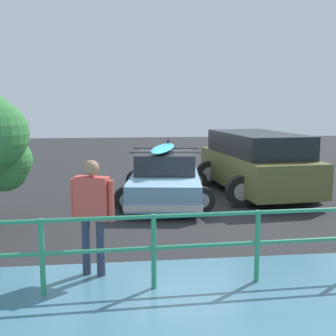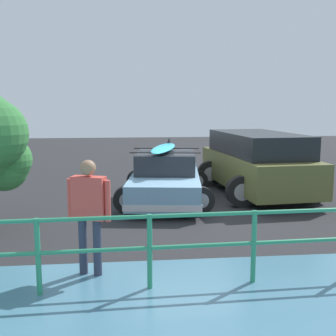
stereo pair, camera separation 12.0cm
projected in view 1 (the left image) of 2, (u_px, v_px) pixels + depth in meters
ground_plane at (187, 208)px, 10.16m from camera, size 44.00×44.00×0.02m
sedan_car at (165, 178)px, 10.79m from camera, size 2.63×4.14×1.54m
suv_car at (256, 162)px, 11.63m from camera, size 2.88×4.77×1.70m
person_bystander at (92, 207)px, 6.00m from camera, size 0.62×0.34×1.69m
railing_fence at (99, 243)px, 5.49m from camera, size 10.19×0.42×1.03m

